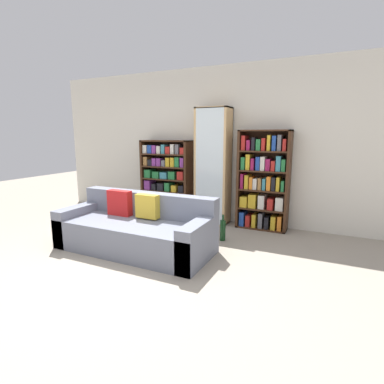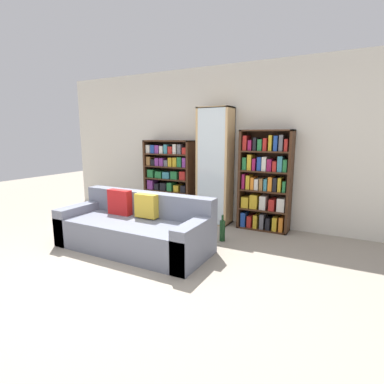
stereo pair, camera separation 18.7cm
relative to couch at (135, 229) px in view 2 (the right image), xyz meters
The scene contains 7 objects.
ground_plane 0.82m from the couch, 69.79° to the right, with size 16.00×16.00×0.00m, color gray.
wall_back 2.18m from the couch, 81.84° to the left, with size 6.50×0.06×2.70m.
couch is the anchor object (origin of this frame).
bookshelf_left 1.79m from the couch, 106.41° to the left, with size 0.98×0.32×1.44m.
display_cabinet 1.86m from the couch, 74.36° to the left, with size 0.57×0.36×1.99m.
bookshelf_right 2.20m from the couch, 51.39° to the left, with size 0.82×0.32×1.62m.
wine_bottle 1.26m from the couch, 40.81° to the left, with size 0.08×0.08×0.39m.
Camera 2 is at (2.26, -2.37, 1.54)m, focal length 28.00 mm.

